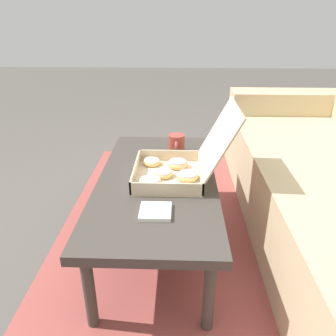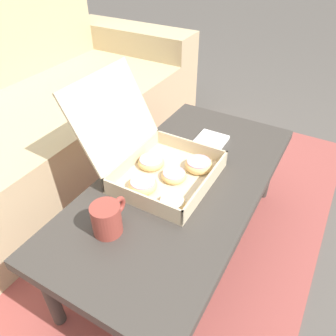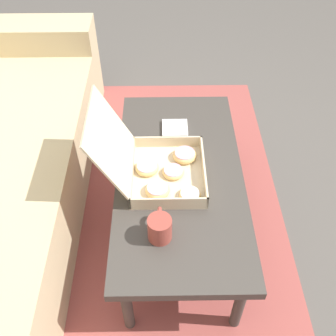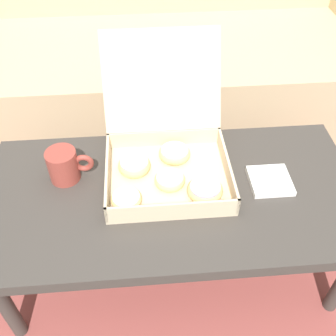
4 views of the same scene
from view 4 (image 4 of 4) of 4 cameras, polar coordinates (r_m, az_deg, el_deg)
ground_plane at (r=1.56m, az=0.18°, el=-9.09°), size 12.00×12.00×0.00m
area_rug at (r=1.75m, az=-0.66°, el=-1.08°), size 2.44×1.96×0.01m
couch at (r=2.02m, az=-1.97°, el=16.60°), size 2.32×0.89×0.96m
coffee_table at (r=1.21m, az=0.78°, el=-4.67°), size 1.13×0.56×0.38m
pastry_box at (r=1.20m, az=-0.37°, el=1.86°), size 0.37×0.46×0.35m
coffee_mug at (r=1.22m, az=-14.80°, el=0.39°), size 0.14×0.09×0.10m
napkin_stack at (r=1.24m, az=14.59°, el=-1.79°), size 0.12×0.12×0.02m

